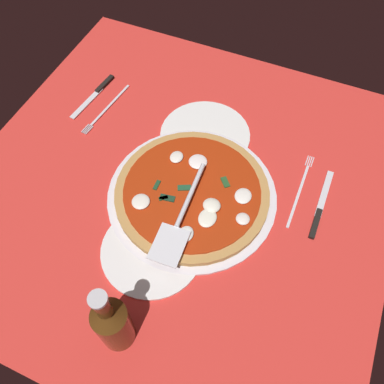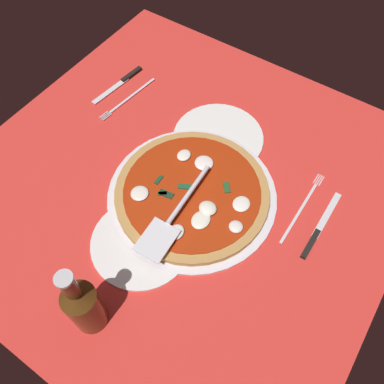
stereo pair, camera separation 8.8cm
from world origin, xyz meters
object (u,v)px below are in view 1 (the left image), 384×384
object	(u,v)px
dinner_plate_left	(206,135)
beer_bottle	(112,323)
pizza	(192,193)
pizza_server	(180,218)
place_setting_near	(102,101)
place_setting_far	(310,201)
dinner_plate_right	(152,250)

from	to	relation	value
dinner_plate_left	beer_bottle	distance (cm)	50.69
pizza	pizza_server	world-z (taller)	pizza_server
beer_bottle	pizza_server	bearing A→B (deg)	177.02
dinner_plate_left	pizza_server	world-z (taller)	pizza_server
place_setting_near	place_setting_far	size ratio (longest dim) A/B	1.02
pizza	beer_bottle	size ratio (longest dim) A/B	1.61
dinner_plate_right	pizza_server	xyz separation A→B (cm)	(-7.33, 3.19, 3.95)
dinner_plate_right	place_setting_far	xyz separation A→B (cm)	(-24.50, 26.67, -0.14)
dinner_plate_right	pizza_server	distance (cm)	8.92
dinner_plate_left	pizza_server	xyz separation A→B (cm)	(25.45, 4.83, 3.95)
pizza_server	place_setting_far	size ratio (longest dim) A/B	1.18
dinner_plate_left	place_setting_near	distance (cm)	29.37
dinner_plate_right	pizza	world-z (taller)	pizza
dinner_plate_right	place_setting_near	world-z (taller)	place_setting_near
pizza	dinner_plate_right	bearing A→B (deg)	-8.90
pizza	place_setting_near	xyz separation A→B (cm)	(-17.51, -33.41, -1.58)
dinner_plate_left	pizza_server	size ratio (longest dim) A/B	0.89
pizza_server	place_setting_far	world-z (taller)	pizza_server
pizza_server	place_setting_near	distance (cm)	42.85
dinner_plate_right	pizza	size ratio (longest dim) A/B	0.62
place_setting_near	pizza	bearing A→B (deg)	68.88
dinner_plate_left	pizza_server	bearing A→B (deg)	10.75
place_setting_far	beer_bottle	distance (cm)	49.12
beer_bottle	place_setting_near	bearing A→B (deg)	-146.64
place_setting_far	pizza	bearing A→B (deg)	110.46
pizza	place_setting_near	world-z (taller)	pizza
dinner_plate_right	place_setting_far	world-z (taller)	place_setting_far
dinner_plate_left	beer_bottle	bearing A→B (deg)	4.07
pizza	place_setting_near	bearing A→B (deg)	-117.66
dinner_plate_left	place_setting_far	world-z (taller)	place_setting_far
beer_bottle	place_setting_far	bearing A→B (deg)	149.30
pizza	place_setting_far	xyz separation A→B (cm)	(-9.19, 24.27, -1.57)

